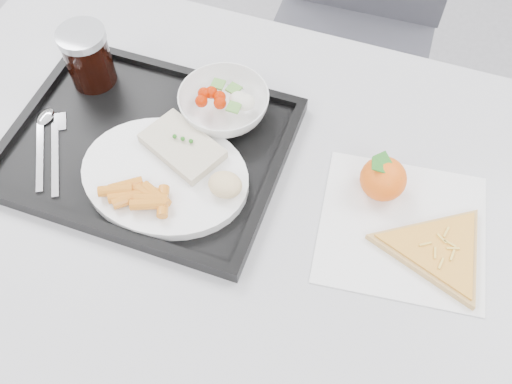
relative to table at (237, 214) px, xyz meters
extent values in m
cube|color=#BBBABD|center=(0.00, 0.00, 0.05)|extent=(1.20, 0.80, 0.03)
cylinder|color=#47474C|center=(-0.54, 0.34, -0.32)|extent=(0.04, 0.04, 0.72)
cylinder|color=#47474C|center=(0.54, 0.34, -0.32)|extent=(0.04, 0.04, 0.72)
cube|color=#38393F|center=(0.04, 0.65, -0.23)|extent=(0.43, 0.43, 0.04)
cylinder|color=#47474C|center=(-0.14, 0.47, -0.47)|extent=(0.02, 0.02, 0.43)
cylinder|color=#47474C|center=(0.22, 0.47, -0.47)|extent=(0.02, 0.02, 0.43)
cylinder|color=#47474C|center=(-0.14, 0.83, -0.47)|extent=(0.02, 0.02, 0.43)
cylinder|color=#47474C|center=(0.22, 0.83, -0.47)|extent=(0.02, 0.02, 0.43)
cube|color=black|center=(-0.17, 0.03, 0.07)|extent=(0.45, 0.35, 0.01)
cube|color=black|center=(-0.17, 0.20, 0.09)|extent=(0.45, 0.02, 0.01)
cube|color=black|center=(-0.17, -0.14, 0.09)|extent=(0.45, 0.02, 0.01)
cube|color=black|center=(0.05, 0.03, 0.09)|extent=(0.02, 0.32, 0.01)
cube|color=black|center=(-0.38, 0.03, 0.09)|extent=(0.02, 0.32, 0.01)
cylinder|color=white|center=(-0.11, -0.02, 0.09)|extent=(0.27, 0.27, 0.02)
cube|color=beige|center=(-0.10, 0.03, 0.11)|extent=(0.15, 0.12, 0.02)
sphere|color=#236B1C|center=(-0.11, 0.03, 0.12)|extent=(0.01, 0.01, 0.01)
sphere|color=#236B1C|center=(-0.10, 0.03, 0.12)|extent=(0.01, 0.01, 0.01)
sphere|color=#236B1C|center=(-0.09, 0.03, 0.12)|extent=(0.01, 0.01, 0.01)
ellipsoid|color=#D5C27F|center=(-0.01, -0.02, 0.12)|extent=(0.06, 0.06, 0.03)
imported|color=white|center=(-0.07, 0.14, 0.11)|extent=(0.15, 0.15, 0.05)
cylinder|color=black|center=(-0.32, 0.13, 0.13)|extent=(0.08, 0.08, 0.10)
cylinder|color=#A5A8AD|center=(-0.32, 0.13, 0.18)|extent=(0.08, 0.08, 0.01)
cube|color=silver|center=(-0.32, -0.05, 0.08)|extent=(0.09, 0.13, 0.00)
ellipsoid|color=silver|center=(-0.36, 0.02, 0.09)|extent=(0.04, 0.05, 0.01)
cube|color=silver|center=(-0.30, -0.05, 0.08)|extent=(0.09, 0.13, 0.00)
cube|color=silver|center=(-0.33, 0.02, 0.08)|extent=(0.04, 0.04, 0.00)
cube|color=white|center=(0.26, 0.02, 0.07)|extent=(0.28, 0.27, 0.00)
ellipsoid|color=#FFA609|center=(0.22, 0.08, 0.10)|extent=(0.09, 0.09, 0.07)
cube|color=#236B1C|center=(0.22, 0.08, 0.13)|extent=(0.05, 0.05, 0.02)
cube|color=#236B1C|center=(0.22, 0.08, 0.13)|extent=(0.05, 0.03, 0.02)
cylinder|color=#DAB770|center=(0.32, 0.00, 0.08)|extent=(0.24, 0.24, 0.01)
cylinder|color=#A8411D|center=(0.32, 0.00, 0.08)|extent=(0.21, 0.21, 0.00)
cube|color=#EABC47|center=(0.34, 0.00, 0.09)|extent=(0.02, 0.01, 0.00)
cube|color=#EABC47|center=(0.30, 0.00, 0.09)|extent=(0.02, 0.01, 0.00)
cube|color=#EABC47|center=(0.33, 0.01, 0.09)|extent=(0.02, 0.01, 0.00)
cube|color=#EABC47|center=(0.32, -0.01, 0.09)|extent=(0.01, 0.02, 0.00)
cube|color=#EABC47|center=(0.33, -0.03, 0.09)|extent=(0.01, 0.02, 0.00)
cube|color=#EABC47|center=(0.34, -0.01, 0.09)|extent=(0.01, 0.02, 0.00)
cube|color=#EABC47|center=(0.32, 0.02, 0.09)|extent=(0.02, 0.01, 0.00)
cube|color=#EABC47|center=(0.33, 0.03, 0.09)|extent=(0.01, 0.02, 0.00)
cylinder|color=orange|center=(-0.16, -0.08, 0.11)|extent=(0.05, 0.04, 0.02)
cylinder|color=orange|center=(-0.10, -0.09, 0.11)|extent=(0.05, 0.04, 0.02)
cylinder|color=orange|center=(-0.14, -0.09, 0.11)|extent=(0.05, 0.05, 0.02)
cylinder|color=orange|center=(-0.10, -0.07, 0.11)|extent=(0.05, 0.04, 0.02)
cylinder|color=orange|center=(-0.11, -0.07, 0.11)|extent=(0.05, 0.03, 0.02)
cylinder|color=orange|center=(-0.14, -0.09, 0.11)|extent=(0.05, 0.04, 0.02)
cylinder|color=orange|center=(-0.12, -0.07, 0.11)|extent=(0.05, 0.02, 0.02)
cylinder|color=orange|center=(-0.15, -0.07, 0.11)|extent=(0.05, 0.04, 0.02)
cylinder|color=orange|center=(-0.09, -0.08, 0.11)|extent=(0.03, 0.05, 0.02)
cylinder|color=orange|center=(-0.10, -0.08, 0.11)|extent=(0.05, 0.03, 0.02)
sphere|color=#B01D00|center=(-0.08, 0.14, 0.12)|extent=(0.02, 0.02, 0.02)
sphere|color=#B01D00|center=(-0.10, 0.14, 0.12)|extent=(0.02, 0.02, 0.02)
sphere|color=#B01D00|center=(-0.07, 0.13, 0.12)|extent=(0.02, 0.02, 0.02)
sphere|color=#B01D00|center=(-0.11, 0.14, 0.12)|extent=(0.02, 0.02, 0.02)
sphere|color=#B01D00|center=(-0.10, 0.12, 0.12)|extent=(0.02, 0.02, 0.02)
ellipsoid|color=silver|center=(-0.04, 0.14, 0.12)|extent=(0.03, 0.03, 0.03)
ellipsoid|color=silver|center=(-0.04, 0.14, 0.12)|extent=(0.03, 0.03, 0.03)
ellipsoid|color=silver|center=(-0.05, 0.15, 0.12)|extent=(0.03, 0.03, 0.03)
cube|color=#5A933B|center=(-0.05, 0.12, 0.12)|extent=(0.02, 0.02, 0.00)
cube|color=#5A933B|center=(-0.09, 0.16, 0.12)|extent=(0.02, 0.02, 0.00)
cube|color=#5A933B|center=(-0.06, 0.16, 0.12)|extent=(0.03, 0.03, 0.00)
camera|label=1|loc=(0.19, -0.45, 0.84)|focal=40.00mm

